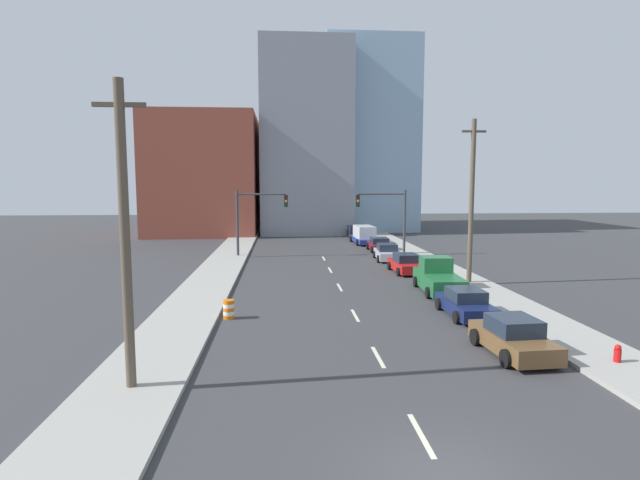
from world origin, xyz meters
name	(u,v)px	position (x,y,z in m)	size (l,w,h in m)	color
ground_plane	(445,478)	(0.00, 0.00, 0.00)	(200.00, 200.00, 0.00)	#38383A
sidewalk_left	(238,244)	(-8.63, 44.31, 0.09)	(3.40, 88.61, 0.18)	#9E9B93
sidewalk_right	(393,243)	(8.63, 44.31, 0.09)	(3.40, 88.61, 0.18)	#9E9B93
lane_stripe_at_2m	(421,435)	(0.00, 2.00, 0.00)	(0.16, 2.40, 0.01)	beige
lane_stripe_at_8m	(378,357)	(0.00, 8.09, 0.00)	(0.16, 2.40, 0.01)	beige
lane_stripe_at_14m	(355,315)	(0.00, 14.28, 0.00)	(0.16, 2.40, 0.01)	beige
lane_stripe_at_21m	(340,287)	(0.00, 21.28, 0.00)	(0.16, 2.40, 0.01)	beige
lane_stripe_at_28m	(330,270)	(0.00, 27.81, 0.00)	(0.16, 2.40, 0.01)	beige
lane_stripe_at_34m	(324,258)	(0.00, 33.90, 0.00)	(0.16, 2.40, 0.01)	beige
building_brick_left	(205,175)	(-14.10, 58.65, 7.87)	(14.00, 16.00, 15.73)	brown
building_office_center	(304,143)	(-0.51, 62.65, 12.59)	(12.00, 20.00, 25.18)	gray
building_glass_right	(363,140)	(8.78, 66.65, 13.35)	(13.00, 20.00, 26.70)	#8CADC6
traffic_signal_left	(252,213)	(-6.44, 35.33, 4.04)	(4.73, 0.35, 6.18)	#38383D
traffic_signal_right	(390,213)	(6.35, 35.33, 4.04)	(4.73, 0.35, 6.18)	#38383D
utility_pole_left_near	(125,236)	(-8.63, 5.51, 5.09)	(1.60, 0.32, 9.94)	brown
utility_pole_right_mid	(472,201)	(8.75, 21.56, 5.58)	(1.60, 0.32, 10.90)	brown
traffic_barrel	(229,309)	(-6.41, 14.16, 0.47)	(0.56, 0.56, 0.95)	orange
fire_hydrant	(617,356)	(8.63, 6.43, 0.41)	(0.26, 0.26, 0.84)	red
sedan_brown	(513,338)	(5.37, 7.97, 0.69)	(2.33, 4.30, 1.51)	brown
sedan_navy	(465,304)	(5.60, 13.76, 0.64)	(2.14, 4.37, 1.41)	#141E47
pickup_truck_green	(438,278)	(5.99, 19.53, 0.86)	(2.53, 5.46, 2.12)	#1E6033
sedan_red	(406,264)	(5.68, 26.33, 0.65)	(2.28, 4.40, 1.43)	red
sedan_silver	(387,253)	(5.50, 32.52, 0.66)	(2.28, 4.39, 1.46)	#B2B2BC
sedan_maroon	(379,245)	(5.97, 38.46, 0.63)	(2.21, 4.61, 1.36)	maroon
box_truck_blue	(364,235)	(5.44, 44.74, 0.97)	(2.65, 6.21, 2.02)	navy
sedan_black	(355,232)	(5.41, 51.84, 0.66)	(2.18, 4.70, 1.46)	black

